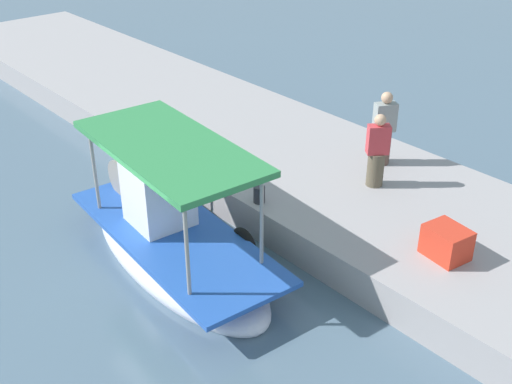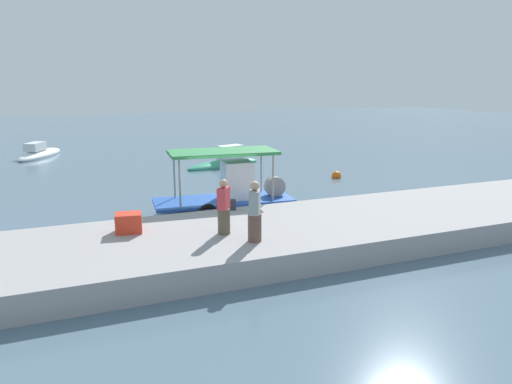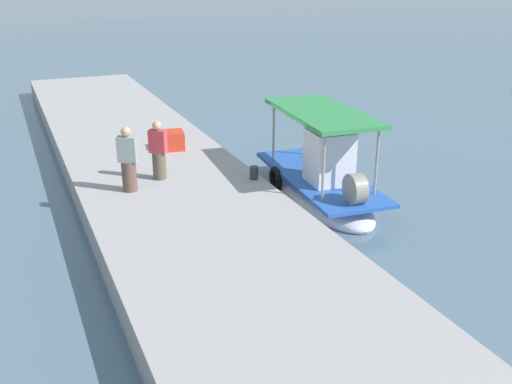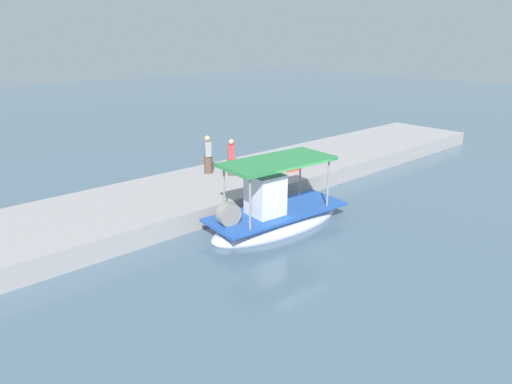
# 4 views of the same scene
# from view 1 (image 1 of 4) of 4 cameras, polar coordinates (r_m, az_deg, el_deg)

# --- Properties ---
(ground_plane) EXTENTS (120.00, 120.00, 0.00)m
(ground_plane) POSITION_cam_1_polar(r_m,az_deg,el_deg) (12.52, -6.49, -6.85)
(ground_plane) COLOR slate
(dock_quay) EXTENTS (36.00, 4.89, 0.74)m
(dock_quay) POSITION_cam_1_polar(r_m,az_deg,el_deg) (14.67, 6.79, 0.61)
(dock_quay) COLOR #9F999A
(dock_quay) RESTS_ON ground_plane
(main_fishing_boat) EXTENTS (5.65, 2.39, 2.88)m
(main_fishing_boat) POSITION_cam_1_polar(r_m,az_deg,el_deg) (12.57, -7.39, -4.12)
(main_fishing_boat) COLOR silver
(main_fishing_boat) RESTS_ON ground_plane
(fisherman_near_bollard) EXTENTS (0.52, 0.55, 1.71)m
(fisherman_near_bollard) POSITION_cam_1_polar(r_m,az_deg,el_deg) (14.72, 11.30, 5.30)
(fisherman_near_bollard) COLOR brown
(fisherman_near_bollard) RESTS_ON dock_quay
(fisherman_by_crate) EXTENTS (0.51, 0.52, 1.63)m
(fisherman_by_crate) POSITION_cam_1_polar(r_m,az_deg,el_deg) (13.72, 10.73, 3.37)
(fisherman_by_crate) COLOR brown
(fisherman_by_crate) RESTS_ON dock_quay
(mooring_bollard) EXTENTS (0.24, 0.24, 0.36)m
(mooring_bollard) POSITION_cam_1_polar(r_m,az_deg,el_deg) (13.07, 0.29, -0.21)
(mooring_bollard) COLOR #2D2D33
(mooring_bollard) RESTS_ON dock_quay
(cargo_crate) EXTENTS (0.83, 0.70, 0.58)m
(cargo_crate) POSITION_cam_1_polar(r_m,az_deg,el_deg) (11.84, 16.61, -4.33)
(cargo_crate) COLOR red
(cargo_crate) RESTS_ON dock_quay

